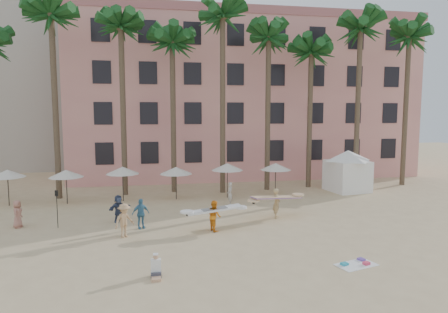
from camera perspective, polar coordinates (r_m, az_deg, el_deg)
name	(u,v)px	position (r m, az deg, el deg)	size (l,w,h in m)	color
ground	(214,255)	(19.40, -1.48, -13.92)	(120.00, 120.00, 0.00)	#D1B789
pink_hotel	(240,100)	(45.07, 2.29, 8.01)	(35.00, 14.00, 16.00)	#F3A294
palm_row	(191,34)	(33.72, -4.72, 17.04)	(44.40, 5.40, 16.30)	brown
umbrella_row	(150,170)	(30.80, -10.59, -1.93)	(22.50, 2.70, 2.73)	#332B23
cabana	(347,167)	(35.44, 17.23, -1.45)	(5.11, 5.11, 3.50)	white
beach_towel	(357,264)	(19.23, 18.41, -14.34)	(2.01, 1.46, 0.14)	white
carrier_yellow	(277,201)	(25.74, 7.51, -6.38)	(3.56, 1.86, 1.90)	tan
carrier_white	(214,214)	(22.88, -1.38, -8.27)	(3.28, 1.24, 1.74)	orange
beachgoers	(122,212)	(24.42, -14.41, -7.70)	(13.76, 7.20, 1.85)	#BEB4A8
paddle	(57,204)	(25.23, -22.76, -6.29)	(0.18, 0.04, 2.23)	black
seated_man	(156,269)	(17.17, -9.69, -15.59)	(0.42, 0.74, 0.96)	#3F3F4C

